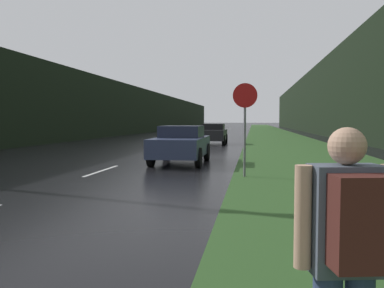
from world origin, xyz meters
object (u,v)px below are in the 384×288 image
Objects in this scene: car_passing_near at (181,144)px; car_passing_far at (213,134)px; stop_sign at (245,119)px; hitchhiker_with_backpack at (348,255)px.

car_passing_far is at bearing -90.00° from car_passing_near.
car_passing_near is at bearing 90.00° from car_passing_far.
hitchhiker_with_backpack is (0.75, -9.71, -0.78)m from stop_sign.
stop_sign is at bearing 98.71° from car_passing_far.
stop_sign is at bearing 125.20° from car_passing_near.
car_passing_far is (0.00, 12.96, -0.01)m from car_passing_near.
car_passing_near is at bearing 125.20° from stop_sign.
car_passing_far is at bearing 85.84° from hitchhiker_with_backpack.
stop_sign is 1.69× the size of hitchhiker_with_backpack.
hitchhiker_with_backpack reaches higher than car_passing_far.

